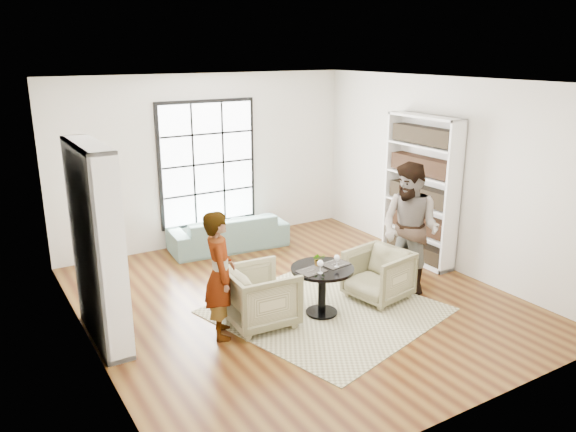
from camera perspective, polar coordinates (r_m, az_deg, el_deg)
ground at (r=7.99m, az=0.85°, el=-8.52°), size 6.00×6.00×0.00m
room_shell at (r=7.99m, az=-1.17°, el=1.11°), size 6.00×6.01×6.00m
rug at (r=7.69m, az=3.90°, el=-9.55°), size 3.15×3.15×0.01m
pedestal_table at (r=7.41m, az=3.49°, el=-6.54°), size 0.83×0.83×0.66m
sofa at (r=9.94m, az=-6.09°, el=-1.61°), size 2.11×0.98×0.60m
armchair_left at (r=7.20m, az=-2.80°, el=-8.15°), size 0.88×0.86×0.76m
armchair_right at (r=8.00m, az=9.15°, el=-5.91°), size 0.91×0.89×0.71m
person_left at (r=6.81m, az=-6.93°, el=-5.95°), size 0.55×0.67×1.59m
person_right at (r=8.15m, az=12.30°, el=-1.26°), size 0.93×1.07×1.89m
placemat_left at (r=7.22m, az=2.40°, el=-5.60°), size 0.37×0.31×0.01m
placemat_right at (r=7.47m, az=4.83°, el=-4.87°), size 0.37×0.31×0.01m
cutlery_left at (r=7.21m, az=2.41°, el=-5.55°), size 0.17×0.24×0.01m
cutlery_right at (r=7.46m, az=4.83°, el=-4.82°), size 0.17×0.24×0.01m
wine_glass_left at (r=7.12m, az=3.30°, el=-4.87°), size 0.08×0.08×0.18m
wine_glass_right at (r=7.33m, az=5.00°, el=-4.30°), size 0.08×0.08×0.17m
flower_centerpiece at (r=7.37m, az=3.15°, el=-4.40°), size 0.21×0.19×0.19m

